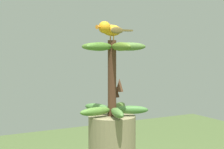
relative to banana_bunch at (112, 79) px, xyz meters
name	(u,v)px	position (x,y,z in m)	size (l,w,h in m)	color
banana_bunch	(112,79)	(0.00, 0.00, 0.00)	(0.32, 0.32, 0.34)	#4C2D1E
perched_bird	(110,29)	(0.00, 0.01, 0.22)	(0.08, 0.21, 0.08)	#C68933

